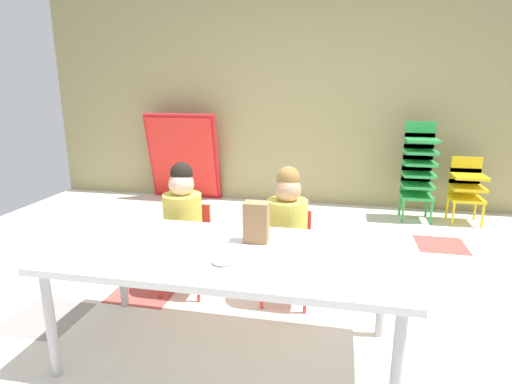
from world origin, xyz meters
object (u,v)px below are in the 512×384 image
at_px(craft_table, 228,259).
at_px(seated_child_near_camera, 183,216).
at_px(kid_chair_green_stack, 419,166).
at_px(paper_plate_center_table, 203,242).
at_px(folded_activity_table, 183,157).
at_px(paper_bag_brown, 256,222).
at_px(paper_plate_near_edge, 223,264).
at_px(seated_child_middle_seat, 287,223).
at_px(donut_powdered_on_plate, 223,260).
at_px(kid_chair_yellow_stack, 467,185).

distance_m(craft_table, seated_child_near_camera, 0.80).
height_order(kid_chair_green_stack, paper_plate_center_table, kid_chair_green_stack).
distance_m(seated_child_near_camera, folded_activity_table, 2.46).
height_order(paper_bag_brown, paper_plate_near_edge, paper_bag_brown).
relative_size(paper_plate_near_edge, paper_plate_center_table, 1.00).
distance_m(folded_activity_table, paper_bag_brown, 3.15).
distance_m(seated_child_middle_seat, donut_powdered_on_plate, 0.82).
height_order(folded_activity_table, paper_bag_brown, folded_activity_table).
relative_size(kid_chair_green_stack, folded_activity_table, 0.96).
xyz_separation_m(seated_child_middle_seat, paper_plate_center_table, (-0.38, -0.55, 0.05)).
distance_m(craft_table, kid_chair_yellow_stack, 3.25).
distance_m(craft_table, paper_bag_brown, 0.25).
bearing_deg(folded_activity_table, paper_plate_center_table, -66.60).
distance_m(kid_chair_green_stack, kid_chair_yellow_stack, 0.53).
relative_size(seated_child_middle_seat, paper_plate_center_table, 5.10).
xyz_separation_m(craft_table, kid_chair_green_stack, (1.35, 2.67, 0.02)).
bearing_deg(paper_bag_brown, seated_child_near_camera, 141.88).
relative_size(seated_child_middle_seat, folded_activity_table, 0.84).
xyz_separation_m(seated_child_near_camera, paper_plate_near_edge, (0.51, -0.79, 0.05)).
height_order(seated_child_near_camera, paper_plate_near_edge, seated_child_near_camera).
distance_m(craft_table, kid_chair_green_stack, 3.00).
bearing_deg(paper_plate_center_table, kid_chair_green_stack, 59.73).
relative_size(paper_plate_center_table, donut_powdered_on_plate, 1.65).
bearing_deg(paper_plate_center_table, folded_activity_table, 113.40).
bearing_deg(paper_plate_near_edge, donut_powdered_on_plate, 0.00).
distance_m(folded_activity_table, donut_powdered_on_plate, 3.39).
distance_m(paper_plate_near_edge, donut_powdered_on_plate, 0.02).
bearing_deg(seated_child_middle_seat, kid_chair_yellow_stack, 51.50).
relative_size(seated_child_near_camera, donut_powdered_on_plate, 8.39).
height_order(seated_child_near_camera, donut_powdered_on_plate, seated_child_near_camera).
relative_size(paper_bag_brown, donut_powdered_on_plate, 2.01).
distance_m(seated_child_near_camera, paper_bag_brown, 0.79).
xyz_separation_m(seated_child_middle_seat, paper_bag_brown, (-0.11, -0.47, 0.16)).
distance_m(paper_bag_brown, paper_plate_near_edge, 0.35).
bearing_deg(kid_chair_green_stack, paper_plate_near_edge, -115.13).
bearing_deg(paper_plate_center_table, kid_chair_yellow_stack, 52.24).
bearing_deg(folded_activity_table, paper_bag_brown, -61.46).
bearing_deg(kid_chair_green_stack, paper_plate_center_table, -120.27).
height_order(seated_child_middle_seat, paper_bag_brown, seated_child_middle_seat).
height_order(seated_child_middle_seat, folded_activity_table, folded_activity_table).
distance_m(folded_activity_table, paper_plate_center_table, 3.09).
relative_size(seated_child_middle_seat, kid_chair_yellow_stack, 1.35).
bearing_deg(kid_chair_yellow_stack, kid_chair_green_stack, 179.89).
xyz_separation_m(kid_chair_yellow_stack, paper_plate_near_edge, (-1.82, -2.84, 0.21)).
relative_size(seated_child_near_camera, kid_chair_yellow_stack, 1.35).
bearing_deg(craft_table, paper_plate_near_edge, -82.32).
relative_size(craft_table, kid_chair_yellow_stack, 2.62).
bearing_deg(paper_plate_center_table, paper_plate_near_edge, -53.72).
height_order(kid_chair_yellow_stack, paper_bag_brown, paper_bag_brown).
height_order(craft_table, paper_bag_brown, paper_bag_brown).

